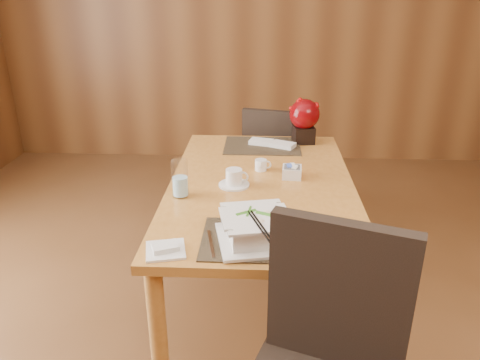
{
  "coord_description": "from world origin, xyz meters",
  "views": [
    {
      "loc": [
        -0.0,
        -1.5,
        1.66
      ],
      "look_at": [
        -0.09,
        0.35,
        0.87
      ],
      "focal_mm": 35.0,
      "sensor_mm": 36.0,
      "label": 1
    }
  ],
  "objects_px": {
    "berry_decor": "(304,118)",
    "creamer_jug": "(261,165)",
    "coffee_cup": "(234,179)",
    "far_chair": "(275,162)",
    "bread_plate": "(166,250)",
    "sugar_caddy": "(292,172)",
    "dining_table": "(261,201)",
    "water_glass": "(180,178)",
    "soup_setting": "(256,229)"
  },
  "relations": [
    {
      "from": "dining_table",
      "to": "sugar_caddy",
      "type": "xyz_separation_m",
      "value": [
        0.15,
        0.08,
        0.13
      ]
    },
    {
      "from": "dining_table",
      "to": "water_glass",
      "type": "bearing_deg",
      "value": -155.2
    },
    {
      "from": "coffee_cup",
      "to": "berry_decor",
      "type": "distance_m",
      "value": 0.79
    },
    {
      "from": "bread_plate",
      "to": "far_chair",
      "type": "height_order",
      "value": "far_chair"
    },
    {
      "from": "dining_table",
      "to": "bread_plate",
      "type": "height_order",
      "value": "bread_plate"
    },
    {
      "from": "coffee_cup",
      "to": "far_chair",
      "type": "xyz_separation_m",
      "value": [
        0.22,
        0.98,
        -0.28
      ]
    },
    {
      "from": "bread_plate",
      "to": "far_chair",
      "type": "bearing_deg",
      "value": 74.67
    },
    {
      "from": "sugar_caddy",
      "to": "bread_plate",
      "type": "bearing_deg",
      "value": -124.5
    },
    {
      "from": "dining_table",
      "to": "soup_setting",
      "type": "relative_size",
      "value": 4.56
    },
    {
      "from": "soup_setting",
      "to": "bread_plate",
      "type": "distance_m",
      "value": 0.34
    },
    {
      "from": "soup_setting",
      "to": "creamer_jug",
      "type": "distance_m",
      "value": 0.73
    },
    {
      "from": "dining_table",
      "to": "water_glass",
      "type": "xyz_separation_m",
      "value": [
        -0.37,
        -0.17,
        0.18
      ]
    },
    {
      "from": "berry_decor",
      "to": "sugar_caddy",
      "type": "bearing_deg",
      "value": -99.93
    },
    {
      "from": "sugar_caddy",
      "to": "dining_table",
      "type": "bearing_deg",
      "value": -152.86
    },
    {
      "from": "bread_plate",
      "to": "sugar_caddy",
      "type": "bearing_deg",
      "value": 55.5
    },
    {
      "from": "dining_table",
      "to": "water_glass",
      "type": "distance_m",
      "value": 0.45
    },
    {
      "from": "dining_table",
      "to": "soup_setting",
      "type": "distance_m",
      "value": 0.58
    },
    {
      "from": "sugar_caddy",
      "to": "soup_setting",
      "type": "bearing_deg",
      "value": -104.9
    },
    {
      "from": "far_chair",
      "to": "soup_setting",
      "type": "bearing_deg",
      "value": 99.39
    },
    {
      "from": "creamer_jug",
      "to": "far_chair",
      "type": "height_order",
      "value": "far_chair"
    },
    {
      "from": "coffee_cup",
      "to": "sugar_caddy",
      "type": "distance_m",
      "value": 0.31
    },
    {
      "from": "coffee_cup",
      "to": "soup_setting",
      "type": "bearing_deg",
      "value": -77.76
    },
    {
      "from": "coffee_cup",
      "to": "water_glass",
      "type": "relative_size",
      "value": 0.85
    },
    {
      "from": "berry_decor",
      "to": "bread_plate",
      "type": "height_order",
      "value": "berry_decor"
    },
    {
      "from": "berry_decor",
      "to": "soup_setting",
      "type": "bearing_deg",
      "value": -102.61
    },
    {
      "from": "far_chair",
      "to": "bread_plate",
      "type": "bearing_deg",
      "value": 88.15
    },
    {
      "from": "soup_setting",
      "to": "berry_decor",
      "type": "height_order",
      "value": "berry_decor"
    },
    {
      "from": "dining_table",
      "to": "sugar_caddy",
      "type": "bearing_deg",
      "value": 27.14
    },
    {
      "from": "dining_table",
      "to": "sugar_caddy",
      "type": "relative_size",
      "value": 15.94
    },
    {
      "from": "water_glass",
      "to": "sugar_caddy",
      "type": "distance_m",
      "value": 0.58
    },
    {
      "from": "dining_table",
      "to": "soup_setting",
      "type": "bearing_deg",
      "value": -91.98
    },
    {
      "from": "soup_setting",
      "to": "coffee_cup",
      "type": "distance_m",
      "value": 0.53
    },
    {
      "from": "far_chair",
      "to": "creamer_jug",
      "type": "bearing_deg",
      "value": 96.55
    },
    {
      "from": "water_glass",
      "to": "berry_decor",
      "type": "relative_size",
      "value": 0.65
    },
    {
      "from": "water_glass",
      "to": "far_chair",
      "type": "xyz_separation_m",
      "value": [
        0.46,
        1.11,
        -0.33
      ]
    },
    {
      "from": "dining_table",
      "to": "coffee_cup",
      "type": "relative_size",
      "value": 10.06
    },
    {
      "from": "soup_setting",
      "to": "far_chair",
      "type": "xyz_separation_m",
      "value": [
        0.11,
        1.5,
        -0.3
      ]
    },
    {
      "from": "berry_decor",
      "to": "creamer_jug",
      "type": "bearing_deg",
      "value": -118.49
    },
    {
      "from": "soup_setting",
      "to": "bread_plate",
      "type": "relative_size",
      "value": 2.33
    },
    {
      "from": "dining_table",
      "to": "far_chair",
      "type": "xyz_separation_m",
      "value": [
        0.09,
        0.94,
        -0.15
      ]
    },
    {
      "from": "coffee_cup",
      "to": "berry_decor",
      "type": "bearing_deg",
      "value": 60.63
    },
    {
      "from": "coffee_cup",
      "to": "far_chair",
      "type": "distance_m",
      "value": 1.04
    },
    {
      "from": "water_glass",
      "to": "bread_plate",
      "type": "height_order",
      "value": "water_glass"
    },
    {
      "from": "berry_decor",
      "to": "far_chair",
      "type": "xyz_separation_m",
      "value": [
        -0.16,
        0.3,
        -0.4
      ]
    },
    {
      "from": "berry_decor",
      "to": "bread_plate",
      "type": "bearing_deg",
      "value": -114.9
    },
    {
      "from": "water_glass",
      "to": "dining_table",
      "type": "bearing_deg",
      "value": 24.8
    },
    {
      "from": "creamer_jug",
      "to": "water_glass",
      "type": "bearing_deg",
      "value": -137.38
    },
    {
      "from": "coffee_cup",
      "to": "water_glass",
      "type": "distance_m",
      "value": 0.28
    },
    {
      "from": "soup_setting",
      "to": "far_chair",
      "type": "height_order",
      "value": "far_chair"
    },
    {
      "from": "dining_table",
      "to": "creamer_jug",
      "type": "xyz_separation_m",
      "value": [
        -0.01,
        0.17,
        0.13
      ]
    }
  ]
}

